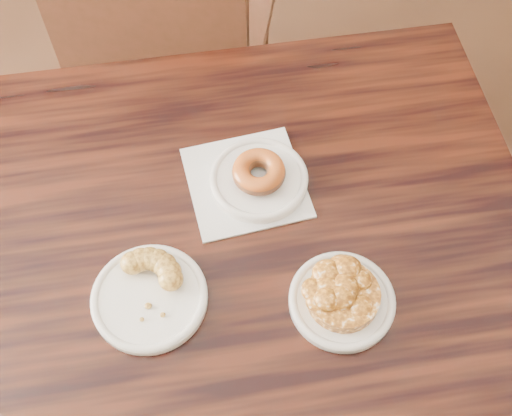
# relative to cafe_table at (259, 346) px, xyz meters

# --- Properties ---
(floor) EXTENTS (5.00, 5.00, 0.00)m
(floor) POSITION_rel_cafe_table_xyz_m (0.02, 0.03, -0.38)
(floor) COLOR black
(floor) RESTS_ON ground
(cafe_table) EXTENTS (1.05, 1.05, 0.75)m
(cafe_table) POSITION_rel_cafe_table_xyz_m (0.00, 0.00, 0.00)
(cafe_table) COLOR black
(cafe_table) RESTS_ON floor
(chair_far) EXTENTS (0.51, 0.51, 0.90)m
(chair_far) POSITION_rel_cafe_table_xyz_m (-0.25, 0.74, 0.08)
(chair_far) COLOR black
(chair_far) RESTS_ON floor
(napkin) EXTENTS (0.23, 0.23, 0.00)m
(napkin) POSITION_rel_cafe_table_xyz_m (-0.03, 0.14, 0.38)
(napkin) COLOR silver
(napkin) RESTS_ON cafe_table
(plate_donut) EXTENTS (0.15, 0.15, 0.01)m
(plate_donut) POSITION_rel_cafe_table_xyz_m (-0.01, 0.14, 0.39)
(plate_donut) COLOR white
(plate_donut) RESTS_ON napkin
(plate_cruller) EXTENTS (0.17, 0.17, 0.01)m
(plate_cruller) POSITION_rel_cafe_table_xyz_m (-0.15, -0.07, 0.38)
(plate_cruller) COLOR white
(plate_cruller) RESTS_ON cafe_table
(plate_fritter) EXTENTS (0.15, 0.15, 0.01)m
(plate_fritter) POSITION_rel_cafe_table_xyz_m (0.12, -0.05, 0.38)
(plate_fritter) COLOR silver
(plate_fritter) RESTS_ON cafe_table
(glazed_donut) EXTENTS (0.08, 0.08, 0.03)m
(glazed_donut) POSITION_rel_cafe_table_xyz_m (-0.01, 0.14, 0.41)
(glazed_donut) COLOR #994016
(glazed_donut) RESTS_ON plate_donut
(apple_fritter) EXTENTS (0.14, 0.14, 0.03)m
(apple_fritter) POSITION_rel_cafe_table_xyz_m (0.12, -0.05, 0.40)
(apple_fritter) COLOR #4E2608
(apple_fritter) RESTS_ON plate_fritter
(cruller_fragment) EXTENTS (0.12, 0.12, 0.03)m
(cruller_fragment) POSITION_rel_cafe_table_xyz_m (-0.15, -0.07, 0.40)
(cruller_fragment) COLOR brown
(cruller_fragment) RESTS_ON plate_cruller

